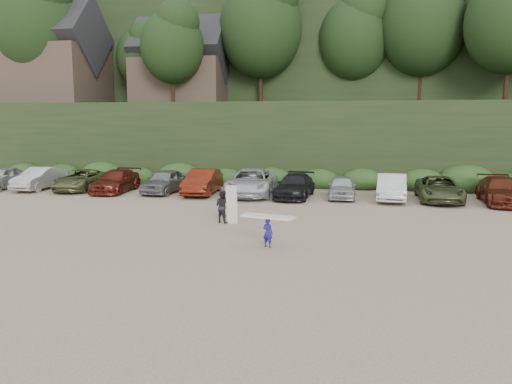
# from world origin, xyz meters

# --- Properties ---
(ground) EXTENTS (120.00, 120.00, 0.00)m
(ground) POSITION_xyz_m (0.00, 0.00, 0.00)
(ground) COLOR tan
(ground) RESTS_ON ground
(hillside_backdrop) EXTENTS (90.00, 41.50, 28.00)m
(hillside_backdrop) POSITION_xyz_m (-0.26, 35.93, 11.22)
(hillside_backdrop) COLOR black
(hillside_backdrop) RESTS_ON ground
(parked_cars) EXTENTS (39.53, 6.10, 1.65)m
(parked_cars) POSITION_xyz_m (-1.36, 10.05, 0.75)
(parked_cars) COLOR #B0B0B5
(parked_cars) RESTS_ON ground
(child_surfer) EXTENTS (2.10, 0.99, 1.22)m
(child_surfer) POSITION_xyz_m (0.34, -2.22, 0.83)
(child_surfer) COLOR navy
(child_surfer) RESTS_ON ground
(adult_surfer) EXTENTS (1.22, 0.83, 1.79)m
(adult_surfer) POSITION_xyz_m (-2.43, 1.78, 0.77)
(adult_surfer) COLOR black
(adult_surfer) RESTS_ON ground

